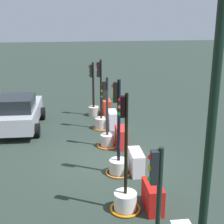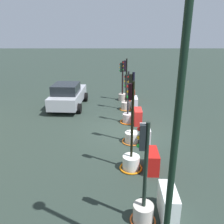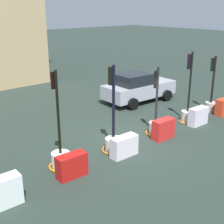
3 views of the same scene
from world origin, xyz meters
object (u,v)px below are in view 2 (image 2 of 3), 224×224
object	(u,v)px
construction_barrier_4	(134,103)
construction_barrier_3	(138,116)
traffic_light_3	(127,114)
street_lamp_post	(179,100)
construction_barrier_2	(145,135)
traffic_light_2	(132,131)
traffic_light_4	(126,102)
traffic_light_1	(131,157)
car_silver_hatchback	(68,95)
construction_barrier_0	(168,204)
construction_barrier_1	(152,161)
construction_barrier_5	(132,95)
traffic_light_5	(122,92)
traffic_light_0	(143,204)

from	to	relation	value
construction_barrier_4	construction_barrier_3	bearing A→B (deg)	179.40
traffic_light_3	construction_barrier_4	xyz separation A→B (m)	(2.39, -0.62, -0.08)
street_lamp_post	construction_barrier_2	bearing A→B (deg)	-3.94
traffic_light_3	traffic_light_2	bearing A→B (deg)	-179.15
traffic_light_4	construction_barrier_3	size ratio (longest dim) A/B	3.33
traffic_light_1	car_silver_hatchback	world-z (taller)	traffic_light_1
traffic_light_3	construction_barrier_0	xyz separation A→B (m)	(-7.31, -0.70, -0.06)
construction_barrier_2	construction_barrier_4	world-z (taller)	construction_barrier_4
traffic_light_4	construction_barrier_4	distance (m)	0.60
construction_barrier_0	street_lamp_post	xyz separation A→B (m)	(-1.53, 0.45, 3.57)
traffic_light_1	construction_barrier_1	size ratio (longest dim) A/B	3.34
traffic_light_2	construction_barrier_3	bearing A→B (deg)	-13.11
traffic_light_4	construction_barrier_2	bearing A→B (deg)	-172.44
construction_barrier_5	construction_barrier_1	bearing A→B (deg)	179.92
construction_barrier_1	street_lamp_post	distance (m)	5.36
traffic_light_5	car_silver_hatchback	distance (m)	4.25
traffic_light_4	traffic_light_0	bearing A→B (deg)	179.55
construction_barrier_0	traffic_light_5	bearing A→B (deg)	3.89
traffic_light_3	car_silver_hatchback	world-z (taller)	traffic_light_3
traffic_light_3	traffic_light_5	distance (m)	4.63
traffic_light_3	car_silver_hatchback	xyz separation A→B (m)	(2.93, 4.00, 0.35)
traffic_light_2	construction_barrier_4	xyz separation A→B (m)	(4.92, -0.58, -0.14)
traffic_light_0	car_silver_hatchback	world-z (taller)	traffic_light_0
construction_barrier_3	construction_barrier_1	bearing A→B (deg)	-179.52
construction_barrier_2	construction_barrier_5	bearing A→B (deg)	0.31
traffic_light_4	construction_barrier_2	xyz separation A→B (m)	(-4.89, -0.65, -0.14)
traffic_light_3	construction_barrier_4	distance (m)	2.47
traffic_light_1	car_silver_hatchback	xyz separation A→B (m)	(7.78, 3.83, 0.35)
traffic_light_1	construction_barrier_2	distance (m)	2.44
construction_barrier_5	car_silver_hatchback	distance (m)	4.98
construction_barrier_3	construction_barrier_4	size ratio (longest dim) A/B	0.98
traffic_light_0	traffic_light_2	distance (m)	4.95
traffic_light_1	construction_barrier_5	distance (m)	9.55
traffic_light_3	traffic_light_5	world-z (taller)	traffic_light_3
traffic_light_3	car_silver_hatchback	size ratio (longest dim) A/B	0.67
construction_barrier_3	street_lamp_post	world-z (taller)	street_lamp_post
construction_barrier_3	street_lamp_post	size ratio (longest dim) A/B	0.16
traffic_light_3	construction_barrier_4	size ratio (longest dim) A/B	2.85
construction_barrier_1	construction_barrier_5	world-z (taller)	construction_barrier_5
construction_barrier_1	construction_barrier_3	bearing A→B (deg)	0.48
traffic_light_0	construction_barrier_0	bearing A→B (deg)	-76.28
construction_barrier_0	street_lamp_post	distance (m)	3.92
traffic_light_5	construction_barrier_4	bearing A→B (deg)	-162.02
traffic_light_1	traffic_light_4	distance (m)	7.18
construction_barrier_1	traffic_light_3	bearing A→B (deg)	7.32
construction_barrier_2	street_lamp_post	world-z (taller)	street_lamp_post
traffic_light_1	construction_barrier_4	xyz separation A→B (m)	(7.23, -0.79, -0.08)
construction_barrier_2	traffic_light_4	bearing A→B (deg)	7.56
traffic_light_4	construction_barrier_2	distance (m)	4.94
construction_barrier_2	street_lamp_post	bearing A→B (deg)	176.06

